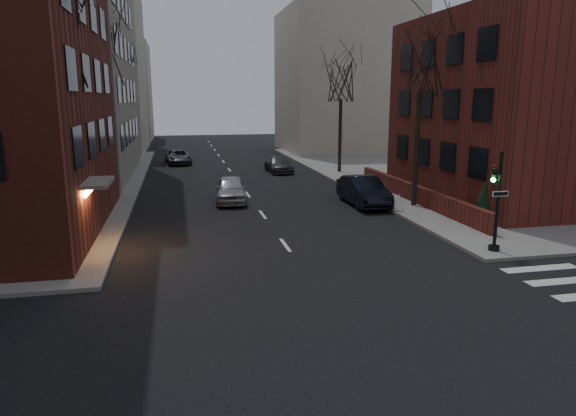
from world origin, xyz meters
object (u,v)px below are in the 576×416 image
object	(u,v)px
streetlamp_near	(107,133)
parked_sedan	(363,191)
tree_left_a	(58,39)
streetlamp_far	(135,119)
car_lane_silver	(231,189)
evergreen_shrub	(485,200)
car_lane_gray	(279,164)
tree_right_a	(421,63)
sandwich_board	(398,203)
tree_right_b	(341,80)
car_lane_far	(178,157)
tree_left_b	(100,53)
traffic_signal	(496,208)
tree_left_c	(123,76)

from	to	relation	value
streetlamp_near	parked_sedan	size ratio (longest dim) A/B	1.23
tree_left_a	streetlamp_far	size ratio (longest dim) A/B	1.63
car_lane_silver	evergreen_shrub	world-z (taller)	evergreen_shrub
car_lane_silver	car_lane_gray	world-z (taller)	car_lane_silver
tree_right_a	streetlamp_near	size ratio (longest dim) A/B	1.55
streetlamp_near	sandwich_board	distance (m)	16.74
tree_right_b	car_lane_gray	bearing A→B (deg)	159.71
sandwich_board	evergreen_shrub	distance (m)	4.56
streetlamp_far	car_lane_far	world-z (taller)	streetlamp_far
streetlamp_near	tree_left_b	bearing A→B (deg)	98.53
traffic_signal	sandwich_board	bearing A→B (deg)	94.64
tree_left_b	parked_sedan	xyz separation A→B (m)	(15.00, -6.75, -8.07)
traffic_signal	parked_sedan	bearing A→B (deg)	99.61
car_lane_far	evergreen_shrub	world-z (taller)	evergreen_shrub
tree_right_b	sandwich_board	world-z (taller)	tree_right_b
tree_left_a	parked_sedan	world-z (taller)	tree_left_a
tree_left_b	tree_left_a	bearing A→B (deg)	-90.00
traffic_signal	sandwich_board	distance (m)	7.99
tree_left_a	sandwich_board	world-z (taller)	tree_left_a
tree_left_a	streetlamp_near	bearing A→B (deg)	85.71
traffic_signal	streetlamp_near	bearing A→B (deg)	141.13
traffic_signal	car_lane_gray	xyz separation A→B (m)	(-3.96, 24.79, -1.24)
tree_right_b	evergreen_shrub	xyz separation A→B (m)	(1.70, -18.33, -6.36)
tree_left_c	car_lane_silver	xyz separation A→B (m)	(7.50, -18.18, -7.26)
streetlamp_far	streetlamp_near	bearing A→B (deg)	-90.00
tree_left_a	streetlamp_far	xyz separation A→B (m)	(0.60, 28.00, -4.23)
tree_right_a	tree_left_a	bearing A→B (deg)	-167.20
parked_sedan	evergreen_shrub	world-z (taller)	evergreen_shrub
traffic_signal	tree_right_b	distance (m)	23.71
tree_right_b	sandwich_board	size ratio (longest dim) A/B	10.79
streetlamp_far	tree_left_b	bearing A→B (deg)	-92.15
tree_left_b	evergreen_shrub	distance (m)	24.16
streetlamp_near	car_lane_far	world-z (taller)	streetlamp_near
tree_right_b	streetlamp_near	size ratio (longest dim) A/B	1.46
tree_right_b	car_lane_silver	bearing A→B (deg)	-134.78
car_lane_far	tree_right_b	bearing A→B (deg)	-40.27
tree_left_b	sandwich_board	distance (m)	20.31
streetlamp_far	car_lane_far	bearing A→B (deg)	-12.64
tree_left_a	tree_right_a	distance (m)	18.05
parked_sedan	tree_left_a	bearing A→B (deg)	-160.79
tree_left_b	tree_right_b	xyz separation A→B (m)	(17.60, 6.00, -1.33)
tree_left_c	streetlamp_near	world-z (taller)	tree_left_c
tree_left_c	evergreen_shrub	bearing A→B (deg)	-53.76
tree_left_a	car_lane_far	world-z (taller)	tree_left_a
tree_left_b	tree_left_c	size ratio (longest dim) A/B	1.11
parked_sedan	car_lane_silver	world-z (taller)	parked_sedan
tree_right_a	parked_sedan	size ratio (longest dim) A/B	1.90
streetlamp_far	car_lane_silver	distance (m)	21.61
streetlamp_near	car_lane_silver	xyz separation A→B (m)	(6.90, -0.18, -3.46)
tree_left_c	streetlamp_far	size ratio (longest dim) A/B	1.55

